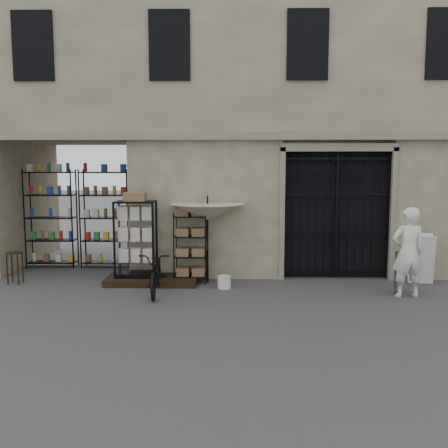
{
  "coord_description": "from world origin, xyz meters",
  "views": [
    {
      "loc": [
        -0.58,
        -9.23,
        2.64
      ],
      "look_at": [
        -0.8,
        1.4,
        1.35
      ],
      "focal_mm": 40.0,
      "sensor_mm": 36.0,
      "label": 1
    }
  ],
  "objects_px": {
    "display_cabinet": "(136,243)",
    "shopkeeper": "(406,297)",
    "market_umbrella": "(208,208)",
    "easel_sign": "(421,259)",
    "white_bucket": "(224,282)",
    "wooden_stool": "(15,267)",
    "steel_bollard": "(399,272)",
    "bicycle": "(157,294)",
    "wire_rack": "(191,248)"
  },
  "relations": [
    {
      "from": "wire_rack",
      "to": "shopkeeper",
      "type": "bearing_deg",
      "value": -10.33
    },
    {
      "from": "shopkeeper",
      "to": "easel_sign",
      "type": "height_order",
      "value": "easel_sign"
    },
    {
      "from": "white_bucket",
      "to": "display_cabinet",
      "type": "bearing_deg",
      "value": 167.29
    },
    {
      "from": "market_umbrella",
      "to": "shopkeeper",
      "type": "height_order",
      "value": "market_umbrella"
    },
    {
      "from": "display_cabinet",
      "to": "bicycle",
      "type": "relative_size",
      "value": 1.08
    },
    {
      "from": "wire_rack",
      "to": "display_cabinet",
      "type": "bearing_deg",
      "value": -170.38
    },
    {
      "from": "wooden_stool",
      "to": "easel_sign",
      "type": "relative_size",
      "value": 0.66
    },
    {
      "from": "shopkeeper",
      "to": "market_umbrella",
      "type": "bearing_deg",
      "value": -21.52
    },
    {
      "from": "shopkeeper",
      "to": "easel_sign",
      "type": "relative_size",
      "value": 1.66
    },
    {
      "from": "white_bucket",
      "to": "wooden_stool",
      "type": "distance_m",
      "value": 4.65
    },
    {
      "from": "wire_rack",
      "to": "wooden_stool",
      "type": "relative_size",
      "value": 2.22
    },
    {
      "from": "market_umbrella",
      "to": "bicycle",
      "type": "distance_m",
      "value": 2.2
    },
    {
      "from": "shopkeeper",
      "to": "bicycle",
      "type": "bearing_deg",
      "value": -7.15
    },
    {
      "from": "display_cabinet",
      "to": "bicycle",
      "type": "bearing_deg",
      "value": -74.38
    },
    {
      "from": "wire_rack",
      "to": "bicycle",
      "type": "distance_m",
      "value": 1.41
    },
    {
      "from": "display_cabinet",
      "to": "wire_rack",
      "type": "distance_m",
      "value": 1.21
    },
    {
      "from": "white_bucket",
      "to": "bicycle",
      "type": "xyz_separation_m",
      "value": [
        -1.37,
        -0.46,
        -0.14
      ]
    },
    {
      "from": "bicycle",
      "to": "wooden_stool",
      "type": "relative_size",
      "value": 2.37
    },
    {
      "from": "display_cabinet",
      "to": "shopkeeper",
      "type": "xyz_separation_m",
      "value": [
        5.6,
        -1.04,
        -0.9
      ]
    },
    {
      "from": "white_bucket",
      "to": "bicycle",
      "type": "bearing_deg",
      "value": -161.58
    },
    {
      "from": "market_umbrella",
      "to": "wooden_stool",
      "type": "bearing_deg",
      "value": -177.21
    },
    {
      "from": "wire_rack",
      "to": "steel_bollard",
      "type": "height_order",
      "value": "wire_rack"
    },
    {
      "from": "display_cabinet",
      "to": "bicycle",
      "type": "xyz_separation_m",
      "value": [
        0.58,
        -0.9,
        -0.9
      ]
    },
    {
      "from": "steel_bollard",
      "to": "shopkeeper",
      "type": "bearing_deg",
      "value": -75.04
    },
    {
      "from": "shopkeeper",
      "to": "steel_bollard",
      "type": "bearing_deg",
      "value": -80.5
    },
    {
      "from": "wire_rack",
      "to": "market_umbrella",
      "type": "height_order",
      "value": "market_umbrella"
    },
    {
      "from": "display_cabinet",
      "to": "steel_bollard",
      "type": "bearing_deg",
      "value": -25.44
    },
    {
      "from": "display_cabinet",
      "to": "white_bucket",
      "type": "distance_m",
      "value": 2.15
    },
    {
      "from": "bicycle",
      "to": "easel_sign",
      "type": "distance_m",
      "value": 5.8
    },
    {
      "from": "steel_bollard",
      "to": "easel_sign",
      "type": "relative_size",
      "value": 0.8
    },
    {
      "from": "shopkeeper",
      "to": "easel_sign",
      "type": "bearing_deg",
      "value": -127.25
    },
    {
      "from": "steel_bollard",
      "to": "market_umbrella",
      "type": "bearing_deg",
      "value": 167.36
    },
    {
      "from": "wooden_stool",
      "to": "steel_bollard",
      "type": "bearing_deg",
      "value": -4.72
    },
    {
      "from": "market_umbrella",
      "to": "bicycle",
      "type": "xyz_separation_m",
      "value": [
        -0.99,
        -1.01,
        -1.68
      ]
    },
    {
      "from": "market_umbrella",
      "to": "wooden_stool",
      "type": "xyz_separation_m",
      "value": [
        -4.26,
        -0.21,
        -1.3
      ]
    },
    {
      "from": "display_cabinet",
      "to": "steel_bollard",
      "type": "distance_m",
      "value": 5.6
    },
    {
      "from": "wire_rack",
      "to": "white_bucket",
      "type": "xyz_separation_m",
      "value": [
        0.76,
        -0.55,
        -0.64
      ]
    },
    {
      "from": "white_bucket",
      "to": "easel_sign",
      "type": "distance_m",
      "value": 4.38
    },
    {
      "from": "display_cabinet",
      "to": "easel_sign",
      "type": "distance_m",
      "value": 6.29
    },
    {
      "from": "display_cabinet",
      "to": "shopkeeper",
      "type": "height_order",
      "value": "display_cabinet"
    },
    {
      "from": "white_bucket",
      "to": "wooden_stool",
      "type": "height_order",
      "value": "wooden_stool"
    },
    {
      "from": "display_cabinet",
      "to": "white_bucket",
      "type": "xyz_separation_m",
      "value": [
        1.95,
        -0.44,
        -0.77
      ]
    },
    {
      "from": "display_cabinet",
      "to": "wooden_stool",
      "type": "relative_size",
      "value": 2.55
    },
    {
      "from": "wire_rack",
      "to": "easel_sign",
      "type": "distance_m",
      "value": 5.09
    },
    {
      "from": "wooden_stool",
      "to": "easel_sign",
      "type": "distance_m",
      "value": 8.96
    },
    {
      "from": "market_umbrella",
      "to": "bicycle",
      "type": "relative_size",
      "value": 1.38
    },
    {
      "from": "display_cabinet",
      "to": "wire_rack",
      "type": "bearing_deg",
      "value": -12.23
    },
    {
      "from": "market_umbrella",
      "to": "bicycle",
      "type": "bearing_deg",
      "value": -134.54
    },
    {
      "from": "easel_sign",
      "to": "white_bucket",
      "type": "bearing_deg",
      "value": -160.02
    },
    {
      "from": "wooden_stool",
      "to": "bicycle",
      "type": "bearing_deg",
      "value": -13.8
    }
  ]
}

